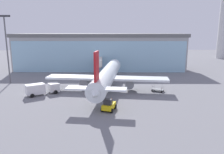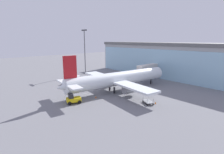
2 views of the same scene
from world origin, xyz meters
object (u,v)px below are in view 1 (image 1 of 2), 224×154
at_px(baggage_cart, 158,89).
at_px(pushback_tug, 109,105).
at_px(jet_bridge, 99,62).
at_px(airplane, 107,76).
at_px(safety_cone_wingtip, 162,89).
at_px(apron_light_mast, 6,44).
at_px(safety_cone_nose, 112,99).
at_px(catering_truck, 41,89).

distance_m(baggage_cart, pushback_tug, 17.22).
bearing_deg(baggage_cart, jet_bridge, -27.67).
height_order(baggage_cart, pushback_tug, pushback_tug).
distance_m(airplane, safety_cone_wingtip, 13.76).
xyz_separation_m(apron_light_mast, pushback_tug, (26.96, -22.17, -9.92)).
height_order(safety_cone_nose, safety_cone_wingtip, same).
relative_size(catering_truck, safety_cone_wingtip, 13.44).
distance_m(jet_bridge, pushback_tug, 34.77).
distance_m(jet_bridge, baggage_cart, 26.79).
bearing_deg(apron_light_mast, safety_cone_wingtip, -12.28).
bearing_deg(catering_truck, apron_light_mast, 104.62).
distance_m(airplane, pushback_tug, 14.79).
distance_m(jet_bridge, catering_truck, 27.20).
height_order(airplane, catering_truck, airplane).
bearing_deg(safety_cone_wingtip, catering_truck, -174.17).
relative_size(airplane, safety_cone_wingtip, 64.83).
bearing_deg(jet_bridge, airplane, -172.94).
xyz_separation_m(catering_truck, safety_cone_wingtip, (28.35, 2.89, -1.19)).
xyz_separation_m(baggage_cart, safety_cone_wingtip, (1.29, 1.08, -0.23)).
xyz_separation_m(safety_cone_nose, safety_cone_wingtip, (12.55, 7.40, 0.00)).
relative_size(jet_bridge, catering_truck, 1.90).
bearing_deg(apron_light_mast, airplane, -15.75).
bearing_deg(pushback_tug, catering_truck, 74.49).
bearing_deg(catering_truck, safety_cone_nose, -46.88).
xyz_separation_m(apron_light_mast, airplane, (26.92, -7.59, -7.45)).
bearing_deg(airplane, apron_light_mast, 83.01).
bearing_deg(baggage_cart, safety_cone_nose, 58.36).
bearing_deg(baggage_cart, airplane, 18.48).
bearing_deg(pushback_tug, safety_cone_wingtip, -25.33).
height_order(pushback_tug, safety_cone_nose, pushback_tug).
relative_size(airplane, baggage_cart, 11.06).
distance_m(airplane, safety_cone_nose, 9.17).
xyz_separation_m(apron_light_mast, catering_truck, (11.90, -11.66, -9.43)).
relative_size(apron_light_mast, safety_cone_nose, 33.30).
xyz_separation_m(catering_truck, pushback_tug, (15.05, -10.52, -0.49)).
distance_m(pushback_tug, safety_cone_nose, 6.10).
xyz_separation_m(apron_light_mast, safety_cone_wingtip, (40.26, -8.76, -10.62)).
distance_m(jet_bridge, apron_light_mast, 28.17).
xyz_separation_m(baggage_cart, pushback_tug, (-12.01, -12.33, 0.47)).
xyz_separation_m(jet_bridge, airplane, (2.51, -19.94, -0.72)).
xyz_separation_m(pushback_tug, safety_cone_wingtip, (13.30, 13.41, -0.70)).
relative_size(pushback_tug, safety_cone_wingtip, 6.58).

